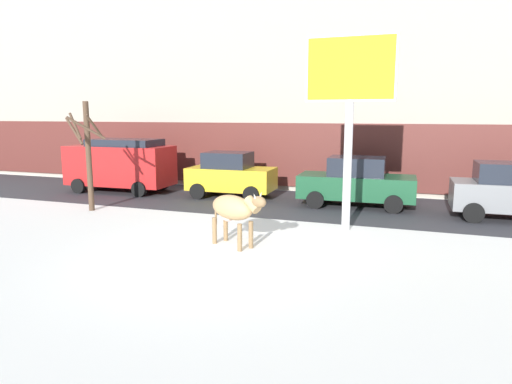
{
  "coord_description": "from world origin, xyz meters",
  "views": [
    {
      "loc": [
        4.6,
        -9.13,
        3.41
      ],
      "look_at": [
        0.06,
        3.61,
        1.1
      ],
      "focal_mm": 32.27,
      "sensor_mm": 36.0,
      "label": 1
    }
  ],
  "objects": [
    {
      "name": "pedestrian_by_cars",
      "position": [
        -3.26,
        11.05,
        0.88
      ],
      "size": [
        0.36,
        0.24,
        1.73
      ],
      "color": "#282833",
      "rests_on": "ground"
    },
    {
      "name": "car_red_van",
      "position": [
        -7.76,
        7.82,
        1.24
      ],
      "size": [
        4.66,
        2.25,
        2.32
      ],
      "color": "red",
      "rests_on": "ground"
    },
    {
      "name": "ground_plane",
      "position": [
        0.0,
        0.0,
        0.0
      ],
      "size": [
        120.0,
        120.0,
        0.0
      ],
      "primitive_type": "plane",
      "color": "white"
    },
    {
      "name": "road_strip",
      "position": [
        0.0,
        7.68,
        0.0
      ],
      "size": [
        60.0,
        5.6,
        0.01
      ],
      "primitive_type": "cube",
      "color": "#333338",
      "rests_on": "ground"
    },
    {
      "name": "cow_tan",
      "position": [
        0.18,
        1.58,
        0.99
      ],
      "size": [
        1.89,
        1.19,
        1.54
      ],
      "color": "tan",
      "rests_on": "ground"
    },
    {
      "name": "bare_tree_right_lot",
      "position": [
        -6.31,
        3.98,
        2.12
      ],
      "size": [
        1.52,
        1.24,
        3.83
      ],
      "color": "#4C3828",
      "rests_on": "ground"
    },
    {
      "name": "car_yellow_hatchback",
      "position": [
        -2.67,
        8.18,
        0.93
      ],
      "size": [
        3.56,
        2.02,
        1.86
      ],
      "color": "gold",
      "rests_on": "ground"
    },
    {
      "name": "building_facade",
      "position": [
        0.0,
        13.63,
        6.48
      ],
      "size": [
        44.0,
        6.1,
        13.0
      ],
      "color": "#A39989",
      "rests_on": "ground"
    },
    {
      "name": "car_darkgreen_sedan",
      "position": [
        2.46,
        7.97,
        0.91
      ],
      "size": [
        4.26,
        2.1,
        1.84
      ],
      "color": "#194C2D",
      "rests_on": "ground"
    },
    {
      "name": "billboard",
      "position": [
        2.66,
        4.17,
        4.31
      ],
      "size": [
        2.52,
        0.24,
        5.56
      ],
      "color": "silver",
      "rests_on": "ground"
    },
    {
      "name": "car_grey_hatchback",
      "position": [
        7.39,
        7.43,
        0.93
      ],
      "size": [
        3.56,
        2.02,
        1.86
      ],
      "color": "slate",
      "rests_on": "ground"
    }
  ]
}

